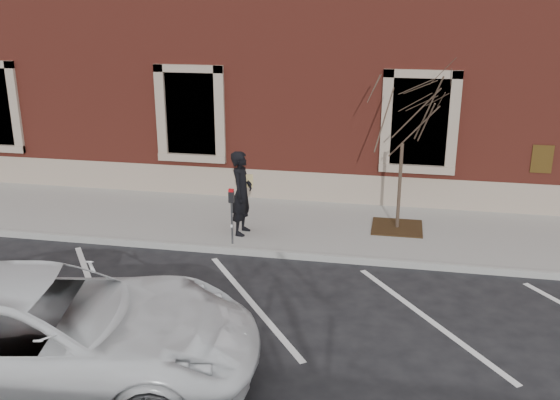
% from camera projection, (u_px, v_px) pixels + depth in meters
% --- Properties ---
extents(ground, '(120.00, 120.00, 0.00)m').
position_uv_depth(ground, '(275.00, 256.00, 13.63)').
color(ground, '#28282B').
rests_on(ground, ground).
extents(sidewalk_near, '(40.00, 3.50, 0.15)m').
position_uv_depth(sidewalk_near, '(289.00, 225.00, 15.23)').
color(sidewalk_near, gray).
rests_on(sidewalk_near, ground).
extents(curb_near, '(40.00, 0.12, 0.15)m').
position_uv_depth(curb_near, '(274.00, 254.00, 13.56)').
color(curb_near, '#9E9E99').
rests_on(curb_near, ground).
extents(parking_stripes, '(28.00, 4.40, 0.01)m').
position_uv_depth(parking_stripes, '(251.00, 302.00, 11.58)').
color(parking_stripes, silver).
rests_on(parking_stripes, ground).
extents(building_civic, '(40.00, 8.62, 8.00)m').
position_uv_depth(building_civic, '(323.00, 43.00, 19.59)').
color(building_civic, maroon).
rests_on(building_civic, ground).
extents(man, '(0.53, 0.75, 1.96)m').
position_uv_depth(man, '(242.00, 193.00, 14.23)').
color(man, black).
rests_on(man, sidewalk_near).
extents(parking_meter, '(0.12, 0.09, 1.28)m').
position_uv_depth(parking_meter, '(232.00, 206.00, 13.64)').
color(parking_meter, '#595B60').
rests_on(parking_meter, sidewalk_near).
extents(tree_grate, '(1.18, 1.18, 0.03)m').
position_uv_depth(tree_grate, '(397.00, 227.00, 14.85)').
color(tree_grate, '#3B2713').
rests_on(tree_grate, sidewalk_near).
extents(sapling, '(2.25, 2.25, 3.75)m').
position_uv_depth(sapling, '(404.00, 119.00, 14.03)').
color(sapling, '#4C3D2E').
rests_on(sapling, sidewalk_near).
extents(white_truck, '(6.78, 4.19, 1.75)m').
position_uv_depth(white_truck, '(38.00, 334.00, 8.82)').
color(white_truck, white).
rests_on(white_truck, ground).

